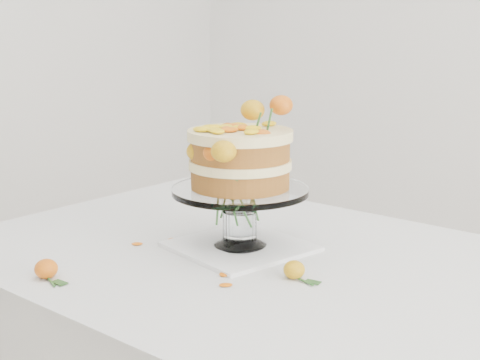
# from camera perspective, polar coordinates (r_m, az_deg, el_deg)

# --- Properties ---
(table) EXTENTS (1.43, 0.93, 0.76)m
(table) POSITION_cam_1_polar(r_m,az_deg,el_deg) (1.47, 2.88, -9.80)
(table) COLOR tan
(table) RESTS_ON ground
(napkin) EXTENTS (0.31, 0.31, 0.01)m
(napkin) POSITION_cam_1_polar(r_m,az_deg,el_deg) (1.51, 0.02, -5.69)
(napkin) COLOR white
(napkin) RESTS_ON table
(cake_stand) EXTENTS (0.30, 0.30, 0.27)m
(cake_stand) POSITION_cam_1_polar(r_m,az_deg,el_deg) (1.46, 0.02, 1.27)
(cake_stand) COLOR white
(cake_stand) RESTS_ON napkin
(rose_vase) EXTENTS (0.32, 0.32, 0.37)m
(rose_vase) POSITION_cam_1_polar(r_m,az_deg,el_deg) (1.42, -0.02, 2.20)
(rose_vase) COLOR white
(rose_vase) RESTS_ON table
(loose_rose_near) EXTENTS (0.08, 0.04, 0.04)m
(loose_rose_near) POSITION_cam_1_polar(r_m,az_deg,el_deg) (1.33, 4.65, -7.65)
(loose_rose_near) COLOR gold
(loose_rose_near) RESTS_ON table
(loose_rose_far) EXTENTS (0.08, 0.05, 0.04)m
(loose_rose_far) POSITION_cam_1_polar(r_m,az_deg,el_deg) (1.38, -16.21, -7.30)
(loose_rose_far) COLOR #CF510A
(loose_rose_far) RESTS_ON table
(stray_petal_a) EXTENTS (0.03, 0.02, 0.00)m
(stray_petal_a) POSITION_cam_1_polar(r_m,az_deg,el_deg) (1.44, -3.36, -6.71)
(stray_petal_a) COLOR yellow
(stray_petal_a) RESTS_ON table
(stray_petal_b) EXTENTS (0.03, 0.02, 0.00)m
(stray_petal_b) POSITION_cam_1_polar(r_m,az_deg,el_deg) (1.35, -1.39, -8.07)
(stray_petal_b) COLOR yellow
(stray_petal_b) RESTS_ON table
(stray_petal_c) EXTENTS (0.03, 0.02, 0.00)m
(stray_petal_c) POSITION_cam_1_polar(r_m,az_deg,el_deg) (1.29, -1.22, -8.95)
(stray_petal_c) COLOR yellow
(stray_petal_c) RESTS_ON table
(stray_petal_d) EXTENTS (0.03, 0.02, 0.00)m
(stray_petal_d) POSITION_cam_1_polar(r_m,az_deg,el_deg) (1.56, -5.87, -5.13)
(stray_petal_d) COLOR yellow
(stray_petal_d) RESTS_ON table
(stray_petal_e) EXTENTS (0.03, 0.02, 0.00)m
(stray_petal_e) POSITION_cam_1_polar(r_m,az_deg,el_deg) (1.55, -8.77, -5.41)
(stray_petal_e) COLOR yellow
(stray_petal_e) RESTS_ON table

